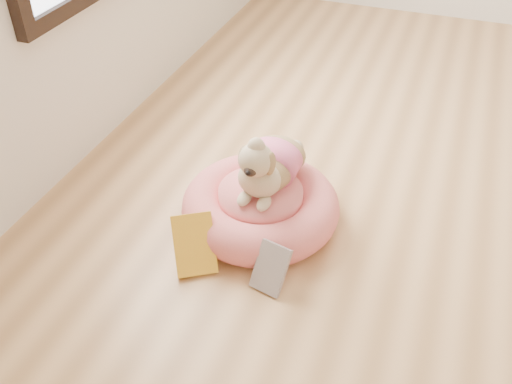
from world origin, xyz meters
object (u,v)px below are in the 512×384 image
(dog, at_px, (267,155))
(book_white, at_px, (271,268))
(book_yellow, at_px, (194,244))
(pet_bed, at_px, (261,207))

(dog, relative_size, book_white, 2.20)
(dog, relative_size, book_yellow, 1.76)
(pet_bed, height_order, book_white, book_white)
(pet_bed, distance_m, dog, 0.22)
(dog, xyz_separation_m, book_white, (0.13, -0.33, -0.22))
(pet_bed, distance_m, book_white, 0.33)
(dog, bearing_deg, book_white, -66.63)
(book_white, bearing_deg, pet_bed, 128.42)
(pet_bed, distance_m, book_yellow, 0.33)
(pet_bed, bearing_deg, dog, 70.32)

